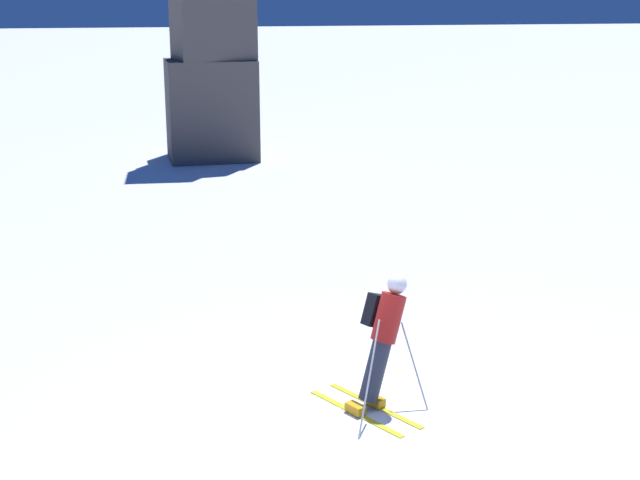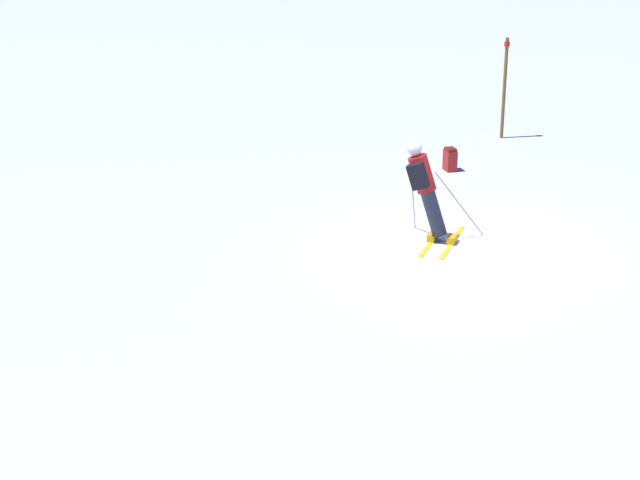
{
  "view_description": "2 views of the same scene",
  "coord_description": "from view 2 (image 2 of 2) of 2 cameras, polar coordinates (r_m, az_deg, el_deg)",
  "views": [
    {
      "loc": [
        -2.69,
        -10.48,
        5.37
      ],
      "look_at": [
        0.93,
        4.99,
        0.99
      ],
      "focal_mm": 50.0,
      "sensor_mm": 36.0,
      "label": 1
    },
    {
      "loc": [
        -10.9,
        13.76,
        6.66
      ],
      "look_at": [
        -1.11,
        4.41,
        1.58
      ],
      "focal_mm": 60.0,
      "sensor_mm": 36.0,
      "label": 2
    }
  ],
  "objects": [
    {
      "name": "ground_plane",
      "position": [
        18.77,
        7.43,
        -0.39
      ],
      "size": [
        300.0,
        300.0,
        0.0
      ],
      "primitive_type": "plane",
      "color": "white"
    },
    {
      "name": "trail_marker",
      "position": [
        25.63,
        9.82,
        8.19
      ],
      "size": [
        0.13,
        0.13,
        2.38
      ],
      "color": "brown",
      "rests_on": "ground"
    },
    {
      "name": "skier",
      "position": [
        18.72,
        5.63,
        2.9
      ],
      "size": [
        1.43,
        1.77,
        1.84
      ],
      "rotation": [
        0.0,
        0.0,
        0.47
      ],
      "color": "yellow",
      "rests_on": "ground"
    },
    {
      "name": "spare_backpack",
      "position": [
        23.09,
        6.95,
        4.28
      ],
      "size": [
        0.37,
        0.33,
        0.5
      ],
      "rotation": [
        0.0,
        0.0,
        2.68
      ],
      "color": "#AD231E",
      "rests_on": "ground"
    }
  ]
}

